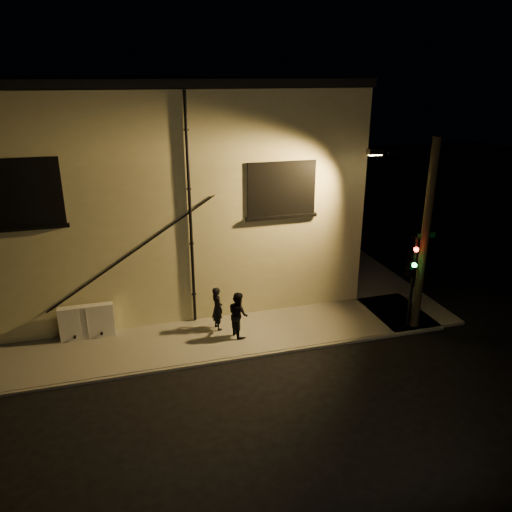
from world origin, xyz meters
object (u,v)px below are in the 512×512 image
object	(u,v)px
pedestrian_a	(217,308)
streetlamp_pole	(422,232)
traffic_signal	(411,267)
utility_cabinet	(87,322)
pedestrian_b	(238,314)

from	to	relation	value
pedestrian_a	streetlamp_pole	size ratio (longest dim) A/B	0.23
traffic_signal	streetlamp_pole	size ratio (longest dim) A/B	0.51
pedestrian_a	traffic_signal	distance (m)	7.05
traffic_signal	utility_cabinet	bearing A→B (deg)	167.31
streetlamp_pole	utility_cabinet	bearing A→B (deg)	168.49
pedestrian_a	pedestrian_b	size ratio (longest dim) A/B	0.99
traffic_signal	streetlamp_pole	distance (m)	1.27
pedestrian_a	pedestrian_b	bearing A→B (deg)	-151.47
pedestrian_b	traffic_signal	distance (m)	6.32
utility_cabinet	streetlamp_pole	world-z (taller)	streetlamp_pole
utility_cabinet	traffic_signal	xyz separation A→B (m)	(11.16, -2.51, 1.82)
pedestrian_b	utility_cabinet	bearing A→B (deg)	62.60
streetlamp_pole	pedestrian_b	bearing A→B (deg)	170.80
pedestrian_a	pedestrian_b	xyz separation A→B (m)	(0.61, -0.68, 0.01)
utility_cabinet	streetlamp_pole	bearing A→B (deg)	-11.51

